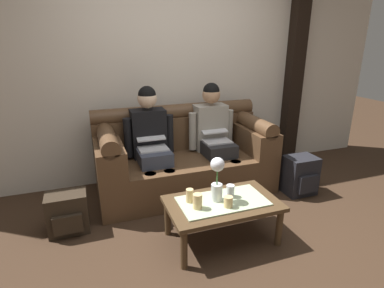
% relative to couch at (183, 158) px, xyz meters
% --- Properties ---
extents(ground_plane, '(14.00, 14.00, 0.00)m').
position_rel_couch_xyz_m(ground_plane, '(-0.00, -1.17, -0.38)').
color(ground_plane, '#382619').
extents(back_wall_patterned, '(6.00, 0.12, 2.90)m').
position_rel_couch_xyz_m(back_wall_patterned, '(-0.00, 0.53, 1.07)').
color(back_wall_patterned, beige).
rests_on(back_wall_patterned, ground_plane).
extents(timber_pillar, '(0.20, 0.20, 2.90)m').
position_rel_couch_xyz_m(timber_pillar, '(1.73, 0.41, 1.07)').
color(timber_pillar, black).
rests_on(timber_pillar, ground_plane).
extents(couch, '(1.97, 0.88, 0.96)m').
position_rel_couch_xyz_m(couch, '(0.00, 0.00, 0.00)').
color(couch, '#513823').
rests_on(couch, ground_plane).
extents(person_left, '(0.56, 0.67, 1.22)m').
position_rel_couch_xyz_m(person_left, '(-0.38, -0.00, 0.28)').
color(person_left, '#383D4C').
rests_on(person_left, ground_plane).
extents(person_right, '(0.56, 0.67, 1.22)m').
position_rel_couch_xyz_m(person_right, '(0.38, -0.00, 0.28)').
color(person_right, '#232326').
rests_on(person_right, ground_plane).
extents(coffee_table, '(0.96, 0.57, 0.39)m').
position_rel_couch_xyz_m(coffee_table, '(-0.00, -1.07, -0.04)').
color(coffee_table, '#47331E').
rests_on(coffee_table, ground_plane).
extents(flower_vase, '(0.12, 0.12, 0.39)m').
position_rel_couch_xyz_m(flower_vase, '(-0.05, -1.05, 0.23)').
color(flower_vase, silver).
rests_on(flower_vase, coffee_table).
extents(cup_near_left, '(0.07, 0.07, 0.09)m').
position_rel_couch_xyz_m(cup_near_left, '(-0.00, -1.18, 0.06)').
color(cup_near_left, '#DBB77A').
rests_on(cup_near_left, coffee_table).
extents(cup_near_right, '(0.08, 0.08, 0.13)m').
position_rel_couch_xyz_m(cup_near_right, '(-0.25, -1.12, 0.08)').
color(cup_near_right, '#DBB77A').
rests_on(cup_near_right, coffee_table).
extents(cup_far_center, '(0.07, 0.07, 0.11)m').
position_rel_couch_xyz_m(cup_far_center, '(0.09, -1.03, 0.07)').
color(cup_far_center, silver).
rests_on(cup_far_center, coffee_table).
extents(cup_far_left, '(0.06, 0.06, 0.12)m').
position_rel_couch_xyz_m(cup_far_left, '(-0.27, -1.00, 0.07)').
color(cup_far_left, '#DBB77A').
rests_on(cup_far_left, coffee_table).
extents(backpack_right, '(0.35, 0.31, 0.44)m').
position_rel_couch_xyz_m(backpack_right, '(1.21, -0.58, -0.16)').
color(backpack_right, black).
rests_on(backpack_right, ground_plane).
extents(backpack_left, '(0.35, 0.29, 0.38)m').
position_rel_couch_xyz_m(backpack_left, '(-1.27, -0.48, -0.19)').
color(backpack_left, '#2D2319').
rests_on(backpack_left, ground_plane).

